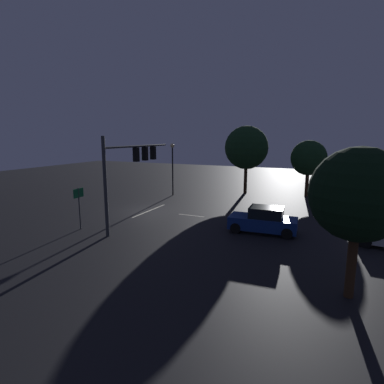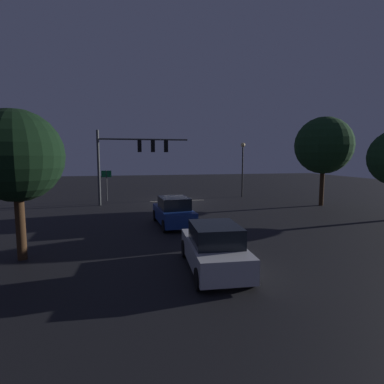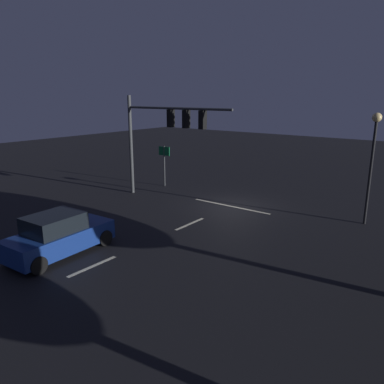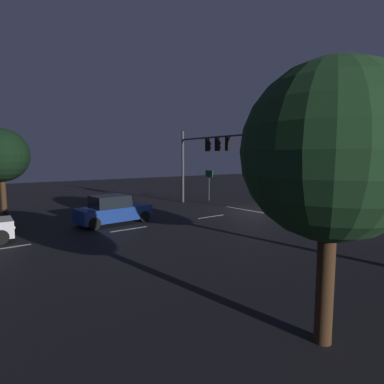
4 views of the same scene
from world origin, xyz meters
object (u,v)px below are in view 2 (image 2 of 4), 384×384
at_px(car_distant, 214,248).
at_px(route_sign, 106,179).
at_px(traffic_signal_assembly, 133,153).
at_px(tree_right_near, 16,156).
at_px(tree_left_near, 324,146).
at_px(street_lamp_left_kerb, 243,159).
at_px(car_approaching, 174,212).

bearing_deg(car_distant, route_sign, -76.17).
xyz_separation_m(car_distant, route_sign, (4.66, -18.92, 1.24)).
relative_size(traffic_signal_assembly, tree_right_near, 1.29).
relative_size(car_distant, tree_left_near, 0.61).
height_order(street_lamp_left_kerb, tree_right_near, tree_right_near).
xyz_separation_m(traffic_signal_assembly, car_approaching, (-2.04, 8.76, -3.60)).
bearing_deg(car_distant, car_approaching, -87.95).
bearing_deg(traffic_signal_assembly, car_distant, 98.08).
xyz_separation_m(car_approaching, car_distant, (-0.27, 7.51, 0.00)).
distance_m(car_approaching, route_sign, 12.30).
relative_size(traffic_signal_assembly, route_sign, 2.69).
xyz_separation_m(route_sign, tree_right_near, (2.46, 16.18, 2.04)).
distance_m(car_distant, street_lamp_left_kerb, 20.97).
bearing_deg(car_approaching, route_sign, -68.96).
xyz_separation_m(car_approaching, tree_left_near, (-13.25, -4.71, 4.17)).
xyz_separation_m(car_approaching, tree_right_near, (6.85, 4.76, 3.28)).
relative_size(car_approaching, tree_right_near, 0.76).
distance_m(car_approaching, street_lamp_left_kerb, 14.74).
xyz_separation_m(street_lamp_left_kerb, tree_left_near, (-4.37, 6.68, 1.19)).
height_order(traffic_signal_assembly, route_sign, traffic_signal_assembly).
relative_size(car_approaching, tree_left_near, 0.61).
bearing_deg(car_distant, tree_right_near, -21.10).
distance_m(car_distant, tree_left_near, 18.30).
relative_size(traffic_signal_assembly, car_distant, 1.71).
xyz_separation_m(car_approaching, route_sign, (4.39, -11.42, 1.24)).
xyz_separation_m(car_distant, tree_left_near, (-12.98, -12.21, 4.17)).
height_order(car_approaching, route_sign, route_sign).
relative_size(traffic_signal_assembly, street_lamp_left_kerb, 1.40).
bearing_deg(route_sign, car_distant, 103.83).
bearing_deg(street_lamp_left_kerb, tree_left_near, 123.19).
distance_m(car_distant, route_sign, 19.53).
xyz_separation_m(car_distant, street_lamp_left_kerb, (-8.61, -18.89, 2.98)).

